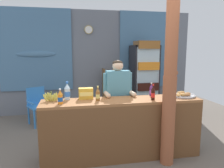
{
  "coord_description": "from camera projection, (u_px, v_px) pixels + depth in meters",
  "views": [
    {
      "loc": [
        -0.66,
        -2.8,
        1.73
      ],
      "look_at": [
        0.09,
        0.97,
        1.11
      ],
      "focal_mm": 34.44,
      "sensor_mm": 36.0,
      "label": 1
    }
  ],
  "objects": [
    {
      "name": "pastry_tray",
      "position": [
        182.0,
        95.0,
        3.63
      ],
      "size": [
        0.45,
        0.45,
        0.07
      ],
      "color": "#BCBCC1",
      "rests_on": "stall_counter"
    },
    {
      "name": "timber_post",
      "position": [
        170.0,
        80.0,
        3.12
      ],
      "size": [
        0.22,
        0.2,
        2.7
      ],
      "color": "#995133",
      "rests_on": "ground"
    },
    {
      "name": "snack_box_choco_powder",
      "position": [
        86.0,
        93.0,
        3.43
      ],
      "size": [
        0.23,
        0.13,
        0.18
      ],
      "color": "gold",
      "rests_on": "stall_counter"
    },
    {
      "name": "ground_plane",
      "position": [
        105.0,
        137.0,
        4.32
      ],
      "size": [
        8.09,
        8.09,
        0.0
      ],
      "primitive_type": "plane",
      "color": "#665B51"
    },
    {
      "name": "soda_bottle_water",
      "position": [
        67.0,
        92.0,
        3.39
      ],
      "size": [
        0.09,
        0.09,
        0.29
      ],
      "color": "silver",
      "rests_on": "stall_counter"
    },
    {
      "name": "bottle_shelf_rack",
      "position": [
        112.0,
        90.0,
        5.85
      ],
      "size": [
        0.48,
        0.28,
        1.23
      ],
      "color": "brown",
      "rests_on": "ground"
    },
    {
      "name": "stall_counter",
      "position": [
        123.0,
        125.0,
        3.35
      ],
      "size": [
        2.51,
        0.53,
        0.95
      ],
      "color": "#935B33",
      "rests_on": "ground"
    },
    {
      "name": "back_wall_curtained",
      "position": [
        92.0,
        60.0,
        5.94
      ],
      "size": [
        5.57,
        0.22,
        2.78
      ],
      "color": "slate",
      "rests_on": "ground"
    },
    {
      "name": "shopkeeper",
      "position": [
        118.0,
        93.0,
        3.79
      ],
      "size": [
        0.52,
        0.42,
        1.55
      ],
      "color": "#28282D",
      "rests_on": "ground"
    },
    {
      "name": "soda_bottle_iced_tea",
      "position": [
        98.0,
        94.0,
        3.31
      ],
      "size": [
        0.07,
        0.07,
        0.23
      ],
      "color": "brown",
      "rests_on": "stall_counter"
    },
    {
      "name": "soda_bottle_orange_soda",
      "position": [
        60.0,
        98.0,
        3.11
      ],
      "size": [
        0.07,
        0.07,
        0.23
      ],
      "color": "orange",
      "rests_on": "stall_counter"
    },
    {
      "name": "drink_fridge",
      "position": [
        144.0,
        75.0,
        5.75
      ],
      "size": [
        0.67,
        0.7,
        1.95
      ],
      "color": "#232328",
      "rests_on": "ground"
    },
    {
      "name": "banana_bunch",
      "position": [
        51.0,
        97.0,
        3.28
      ],
      "size": [
        0.26,
        0.07,
        0.16
      ],
      "color": "#CCC14C",
      "rests_on": "stall_counter"
    },
    {
      "name": "soda_bottle_cola",
      "position": [
        153.0,
        93.0,
        3.35
      ],
      "size": [
        0.06,
        0.06,
        0.25
      ],
      "color": "black",
      "rests_on": "stall_counter"
    },
    {
      "name": "plastic_lawn_chair",
      "position": [
        38.0,
        103.0,
        5.0
      ],
      "size": [
        0.59,
        0.59,
        0.86
      ],
      "color": "#3884D6",
      "rests_on": "ground"
    },
    {
      "name": "soda_bottle_grape_soda",
      "position": [
        151.0,
        90.0,
        3.67
      ],
      "size": [
        0.06,
        0.06,
        0.22
      ],
      "color": "#56286B",
      "rests_on": "stall_counter"
    }
  ]
}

